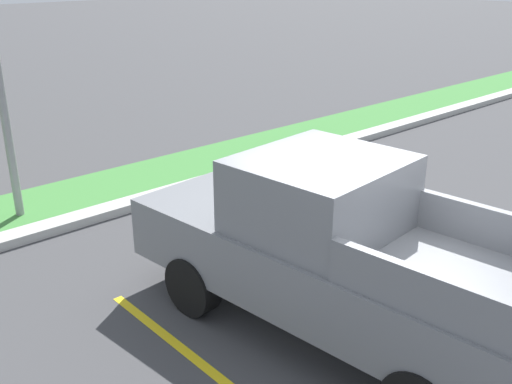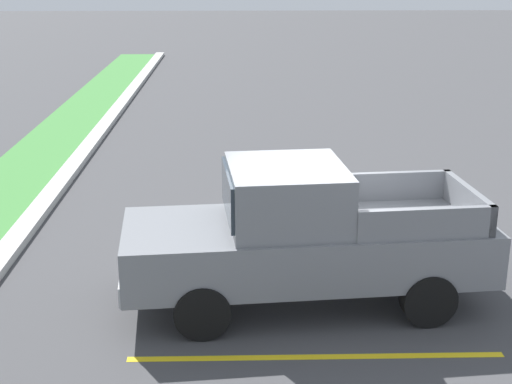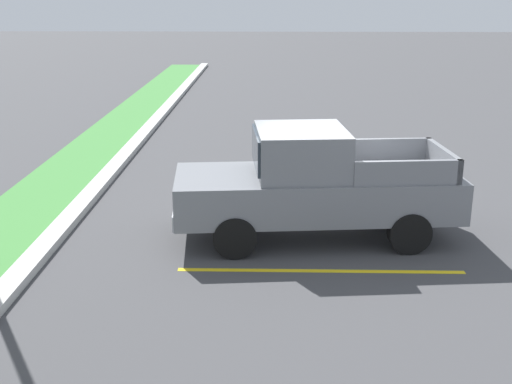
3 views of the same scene
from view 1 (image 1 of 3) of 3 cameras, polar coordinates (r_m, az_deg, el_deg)
The scene contains 5 objects.
ground_plane at distance 7.40m, azimuth 9.49°, elevation -12.61°, with size 120.00×120.00×0.00m, color #424244.
parking_line_far at distance 8.34m, azimuth 14.72°, elevation -8.81°, with size 0.12×4.80×0.01m, color yellow.
curb_strip at distance 10.78m, azimuth -11.45°, elevation -0.98°, with size 56.00×0.40×0.15m, color #B2B2AD.
grass_median at distance 11.70m, azimuth -14.21°, elevation 0.36°, with size 56.00×1.80×0.06m, color #42843D.
pickup_truck_main at distance 6.76m, azimuth 7.70°, elevation -5.75°, with size 2.37×5.38×2.10m.
Camera 1 is at (-4.91, -3.71, 4.11)m, focal length 41.47 mm.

